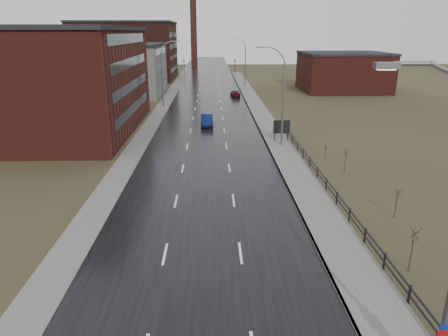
{
  "coord_description": "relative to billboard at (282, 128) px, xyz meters",
  "views": [
    {
      "loc": [
        0.65,
        -9.31,
        12.87
      ],
      "look_at": [
        1.52,
        19.43,
        3.0
      ],
      "focal_mm": 32.0,
      "sensor_mm": 36.0,
      "label": 1
    }
  ],
  "objects": [
    {
      "name": "shrub_f",
      "position": [
        3.48,
        -7.25,
        -0.94
      ],
      "size": [
        0.39,
        0.4,
        1.59
      ],
      "color": "#382D23",
      "rests_on": "ground"
    },
    {
      "name": "streetlight_right_far",
      "position": [
        -0.6,
        52.05,
        4.05
      ],
      "size": [
        3.36,
        0.28,
        11.35
      ],
      "color": "slate",
      "rests_on": "ground"
    },
    {
      "name": "smokestack",
      "position": [
        -15.1,
        112.05,
        13.71
      ],
      "size": [
        2.7,
        2.7,
        30.7
      ],
      "color": "#331611",
      "rests_on": "ground"
    },
    {
      "name": "shrub_e",
      "position": [
        4.08,
        -11.85,
        -0.45
      ],
      "size": [
        0.59,
        0.63,
        2.51
      ],
      "color": "#382D23",
      "rests_on": "ground"
    },
    {
      "name": "sidewalk_left",
      "position": [
        -17.3,
        22.05,
        -1.73
      ],
      "size": [
        2.4,
        260.0,
        0.12
      ],
      "primitive_type": "cube",
      "color": "#595651",
      "rests_on": "ground"
    },
    {
      "name": "traffic_light_left",
      "position": [
        -17.1,
        82.05,
        2.81
      ],
      "size": [
        0.58,
        2.73,
        5.3
      ],
      "color": "black",
      "rests_on": "ground"
    },
    {
      "name": "streetlight_left",
      "position": [
        -16.8,
        24.05,
        4.05
      ],
      "size": [
        3.36,
        0.28,
        11.35
      ],
      "color": "slate",
      "rests_on": "ground"
    },
    {
      "name": "shrub_c",
      "position": [
        2.61,
        -28.07,
        -0.34
      ],
      "size": [
        0.64,
        0.68,
        2.73
      ],
      "color": "#382D23",
      "rests_on": "ground"
    },
    {
      "name": "streetlight_right_mid",
      "position": [
        -0.6,
        -1.95,
        4.05
      ],
      "size": [
        3.36,
        0.28,
        11.35
      ],
      "color": "slate",
      "rests_on": "ground"
    },
    {
      "name": "warehouse_near",
      "position": [
        -30.09,
        7.05,
        4.97
      ],
      "size": [
        22.44,
        28.56,
        13.5
      ],
      "color": "#471914",
      "rests_on": "ground"
    },
    {
      "name": "warehouse_mid",
      "position": [
        -27.09,
        40.05,
        3.47
      ],
      "size": [
        16.32,
        20.4,
        10.5
      ],
      "color": "slate",
      "rests_on": "ground"
    },
    {
      "name": "billboard",
      "position": [
        0.0,
        0.0,
        0.0
      ],
      "size": [
        2.04,
        0.17,
        2.69
      ],
      "color": "black",
      "rests_on": "ground"
    },
    {
      "name": "curb_right",
      "position": [
        -2.02,
        -2.95,
        -1.7
      ],
      "size": [
        0.16,
        180.0,
        0.18
      ],
      "primitive_type": "cube",
      "color": "slate",
      "rests_on": "ground"
    },
    {
      "name": "traffic_light_right",
      "position": [
        -1.1,
        82.05,
        2.81
      ],
      "size": [
        0.58,
        2.73,
        5.3
      ],
      "color": "black",
      "rests_on": "ground"
    },
    {
      "name": "car_near",
      "position": [
        -9.22,
        8.98,
        -0.99
      ],
      "size": [
        1.84,
        4.89,
        1.6
      ],
      "primitive_type": "imported",
      "rotation": [
        0.0,
        0.0,
        0.03
      ],
      "color": "#0D1343",
      "rests_on": "ground"
    },
    {
      "name": "warehouse_far",
      "position": [
        -32.09,
        70.05,
        5.97
      ],
      "size": [
        26.52,
        24.48,
        15.5
      ],
      "color": "#331611",
      "rests_on": "ground"
    },
    {
      "name": "car_far",
      "position": [
        -3.6,
        35.47,
        -1.07
      ],
      "size": [
        2.09,
        4.33,
        1.42
      ],
      "primitive_type": "imported",
      "rotation": [
        0.0,
        0.0,
        3.24
      ],
      "color": "#4B0C0E",
      "rests_on": "ground"
    },
    {
      "name": "guardrail",
      "position": [
        1.2,
        -19.64,
        -1.07
      ],
      "size": [
        0.1,
        53.05,
        1.1
      ],
      "color": "black",
      "rests_on": "ground"
    },
    {
      "name": "shrub_d",
      "position": [
        4.79,
        -21.28,
        -0.56
      ],
      "size": [
        0.55,
        0.58,
        2.3
      ],
      "color": "#382D23",
      "rests_on": "ground"
    },
    {
      "name": "road",
      "position": [
        -9.1,
        22.05,
        -1.76
      ],
      "size": [
        14.0,
        300.0,
        0.06
      ],
      "primitive_type": "cube",
      "color": "black",
      "rests_on": "ground"
    },
    {
      "name": "building_right",
      "position": [
        21.2,
        44.05,
        2.47
      ],
      "size": [
        18.36,
        16.32,
        8.5
      ],
      "color": "#471914",
      "rests_on": "ground"
    },
    {
      "name": "sidewalk_right",
      "position": [
        -0.5,
        -2.95,
        -1.7
      ],
      "size": [
        3.2,
        180.0,
        0.18
      ],
      "primitive_type": "cube",
      "color": "#595651",
      "rests_on": "ground"
    }
  ]
}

